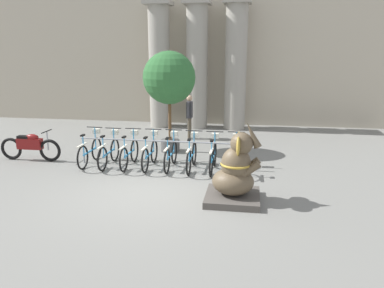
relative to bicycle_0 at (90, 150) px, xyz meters
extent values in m
plane|color=slate|center=(2.29, -1.86, -0.41)|extent=(60.00, 60.00, 0.00)
cube|color=#B2A893|center=(2.29, 6.74, 2.59)|extent=(20.00, 0.20, 6.00)
cylinder|color=gray|center=(0.70, 5.74, 2.09)|extent=(0.88, 0.88, 5.00)
cube|color=gray|center=(0.70, 5.74, 4.67)|extent=(1.10, 1.10, 0.16)
cylinder|color=gray|center=(2.29, 5.74, 2.09)|extent=(0.88, 0.88, 5.00)
cube|color=gray|center=(2.29, 5.74, 4.67)|extent=(1.10, 1.10, 0.16)
cylinder|color=gray|center=(3.89, 5.74, 2.09)|extent=(0.88, 0.88, 5.00)
cube|color=gray|center=(3.89, 5.74, 4.67)|extent=(1.10, 1.10, 0.16)
cylinder|color=gray|center=(-0.25, 0.09, -0.04)|extent=(0.05, 0.05, 0.75)
cylinder|color=gray|center=(4.44, 0.09, -0.04)|extent=(0.05, 0.05, 0.75)
cylinder|color=gray|center=(2.10, 0.09, 0.34)|extent=(4.79, 0.04, 0.04)
torus|color=black|center=(0.00, 0.45, -0.07)|extent=(0.05, 0.69, 0.69)
torus|color=black|center=(0.00, -0.52, -0.07)|extent=(0.05, 0.69, 0.69)
cube|color=#338CC6|center=(0.00, -0.03, -0.02)|extent=(0.04, 0.86, 0.04)
cube|color=silver|center=(0.00, -0.52, 0.29)|extent=(0.06, 0.57, 0.03)
cylinder|color=#338CC6|center=(0.00, -0.42, 0.23)|extent=(0.03, 0.03, 0.59)
cube|color=black|center=(0.00, -0.42, 0.55)|extent=(0.08, 0.18, 0.04)
cylinder|color=#338CC6|center=(0.00, 0.41, 0.27)|extent=(0.03, 0.03, 0.68)
cylinder|color=black|center=(0.00, 0.41, 0.61)|extent=(0.48, 0.03, 0.03)
cube|color=silver|center=(0.00, 0.51, 0.47)|extent=(0.20, 0.16, 0.14)
torus|color=black|center=(0.60, 0.40, -0.07)|extent=(0.05, 0.69, 0.69)
torus|color=black|center=(0.60, -0.57, -0.07)|extent=(0.05, 0.69, 0.69)
cube|color=#338CC6|center=(0.60, -0.08, -0.02)|extent=(0.04, 0.86, 0.04)
cube|color=silver|center=(0.60, -0.57, 0.29)|extent=(0.06, 0.57, 0.03)
cylinder|color=#338CC6|center=(0.60, -0.47, 0.23)|extent=(0.03, 0.03, 0.59)
cube|color=black|center=(0.60, -0.47, 0.55)|extent=(0.08, 0.18, 0.04)
cylinder|color=#338CC6|center=(0.60, 0.36, 0.27)|extent=(0.03, 0.03, 0.68)
cylinder|color=black|center=(0.60, 0.36, 0.61)|extent=(0.48, 0.03, 0.03)
cube|color=silver|center=(0.60, 0.46, 0.47)|extent=(0.20, 0.16, 0.14)
torus|color=black|center=(1.20, 0.43, -0.07)|extent=(0.05, 0.69, 0.69)
torus|color=black|center=(1.20, -0.54, -0.07)|extent=(0.05, 0.69, 0.69)
cube|color=#338CC6|center=(1.20, -0.05, -0.02)|extent=(0.04, 0.86, 0.04)
cube|color=silver|center=(1.20, -0.54, 0.29)|extent=(0.06, 0.57, 0.03)
cylinder|color=#338CC6|center=(1.20, -0.44, 0.23)|extent=(0.03, 0.03, 0.59)
cube|color=black|center=(1.20, -0.44, 0.55)|extent=(0.08, 0.18, 0.04)
cylinder|color=#338CC6|center=(1.20, 0.39, 0.27)|extent=(0.03, 0.03, 0.68)
cylinder|color=black|center=(1.20, 0.39, 0.61)|extent=(0.48, 0.03, 0.03)
cube|color=silver|center=(1.20, 0.49, 0.47)|extent=(0.20, 0.16, 0.14)
torus|color=black|center=(1.80, 0.44, -0.07)|extent=(0.05, 0.69, 0.69)
torus|color=black|center=(1.80, -0.53, -0.07)|extent=(0.05, 0.69, 0.69)
cube|color=#338CC6|center=(1.80, -0.04, -0.02)|extent=(0.04, 0.86, 0.04)
cube|color=silver|center=(1.80, -0.53, 0.29)|extent=(0.06, 0.57, 0.03)
cylinder|color=#338CC6|center=(1.80, -0.43, 0.23)|extent=(0.03, 0.03, 0.59)
cube|color=black|center=(1.80, -0.43, 0.55)|extent=(0.08, 0.18, 0.04)
cylinder|color=#338CC6|center=(1.80, 0.40, 0.27)|extent=(0.03, 0.03, 0.68)
cylinder|color=black|center=(1.80, 0.40, 0.61)|extent=(0.48, 0.03, 0.03)
cube|color=silver|center=(1.80, 0.50, 0.47)|extent=(0.20, 0.16, 0.14)
torus|color=black|center=(2.40, 0.45, -0.07)|extent=(0.05, 0.69, 0.69)
torus|color=black|center=(2.40, -0.51, -0.07)|extent=(0.05, 0.69, 0.69)
cube|color=#338CC6|center=(2.40, -0.03, -0.02)|extent=(0.04, 0.86, 0.04)
cube|color=silver|center=(2.40, -0.51, 0.29)|extent=(0.06, 0.57, 0.03)
cylinder|color=#338CC6|center=(2.40, -0.41, 0.23)|extent=(0.03, 0.03, 0.59)
cube|color=black|center=(2.40, -0.41, 0.55)|extent=(0.08, 0.18, 0.04)
cylinder|color=#338CC6|center=(2.40, 0.41, 0.27)|extent=(0.03, 0.03, 0.68)
cylinder|color=black|center=(2.40, 0.41, 0.61)|extent=(0.48, 0.03, 0.03)
cube|color=silver|center=(2.40, 0.51, 0.47)|extent=(0.20, 0.16, 0.14)
torus|color=black|center=(3.00, 0.42, -0.07)|extent=(0.05, 0.69, 0.69)
torus|color=black|center=(3.00, -0.55, -0.07)|extent=(0.05, 0.69, 0.69)
cube|color=#338CC6|center=(3.00, -0.07, -0.02)|extent=(0.04, 0.86, 0.04)
cube|color=silver|center=(3.00, -0.55, 0.29)|extent=(0.06, 0.57, 0.03)
cylinder|color=#338CC6|center=(3.00, -0.45, 0.23)|extent=(0.03, 0.03, 0.59)
cube|color=black|center=(3.00, -0.45, 0.55)|extent=(0.08, 0.18, 0.04)
cylinder|color=#338CC6|center=(3.00, 0.38, 0.27)|extent=(0.03, 0.03, 0.68)
cylinder|color=black|center=(3.00, 0.38, 0.61)|extent=(0.48, 0.03, 0.03)
cube|color=silver|center=(3.00, 0.48, 0.47)|extent=(0.20, 0.16, 0.14)
torus|color=black|center=(3.60, 0.39, -0.07)|extent=(0.05, 0.69, 0.69)
torus|color=black|center=(3.60, -0.57, -0.07)|extent=(0.05, 0.69, 0.69)
cube|color=#338CC6|center=(3.60, -0.09, -0.02)|extent=(0.04, 0.86, 0.04)
cube|color=silver|center=(3.60, -0.57, 0.29)|extent=(0.06, 0.57, 0.03)
cylinder|color=#338CC6|center=(3.60, -0.47, 0.23)|extent=(0.03, 0.03, 0.59)
cube|color=black|center=(3.60, -0.47, 0.55)|extent=(0.08, 0.18, 0.04)
cylinder|color=#338CC6|center=(3.60, 0.35, 0.27)|extent=(0.03, 0.03, 0.68)
cylinder|color=black|center=(3.60, 0.35, 0.61)|extent=(0.48, 0.03, 0.03)
cube|color=silver|center=(3.60, 0.45, 0.47)|extent=(0.20, 0.16, 0.14)
torus|color=black|center=(4.19, 0.43, -0.07)|extent=(0.05, 0.69, 0.69)
torus|color=black|center=(4.19, -0.53, -0.07)|extent=(0.05, 0.69, 0.69)
cube|color=#338CC6|center=(4.19, -0.05, -0.02)|extent=(0.04, 0.86, 0.04)
cube|color=silver|center=(4.19, -0.53, 0.29)|extent=(0.06, 0.57, 0.03)
cylinder|color=#338CC6|center=(4.19, -0.43, 0.23)|extent=(0.03, 0.03, 0.59)
cube|color=black|center=(4.19, -0.43, 0.55)|extent=(0.08, 0.18, 0.04)
cylinder|color=#338CC6|center=(4.19, 0.39, 0.27)|extent=(0.03, 0.03, 0.68)
cylinder|color=black|center=(4.19, 0.39, 0.61)|extent=(0.48, 0.03, 0.03)
cube|color=silver|center=(4.19, 0.49, 0.47)|extent=(0.20, 0.16, 0.14)
cube|color=#4C4742|center=(4.24, -2.09, -0.33)|extent=(1.19, 1.19, 0.15)
ellipsoid|color=brown|center=(4.24, -2.09, 0.04)|extent=(0.92, 0.81, 0.59)
ellipsoid|color=brown|center=(4.30, -2.09, 0.44)|extent=(0.65, 0.59, 0.76)
sphere|color=brown|center=(4.40, -2.09, 0.90)|extent=(0.49, 0.49, 0.49)
ellipsoid|color=#B79333|center=(4.34, -1.85, 0.90)|extent=(0.08, 0.35, 0.41)
ellipsoid|color=#B79333|center=(4.34, -2.34, 0.90)|extent=(0.08, 0.35, 0.41)
cone|color=brown|center=(4.62, -2.09, 1.11)|extent=(0.41, 0.17, 0.61)
cylinder|color=brown|center=(4.59, -1.96, 0.36)|extent=(0.48, 0.16, 0.43)
cylinder|color=brown|center=(4.59, -2.23, 0.36)|extent=(0.48, 0.16, 0.43)
torus|color=#B79333|center=(4.30, -2.09, 0.44)|extent=(0.68, 0.68, 0.05)
torus|color=black|center=(-1.30, 0.07, -0.07)|extent=(0.68, 0.09, 0.68)
torus|color=black|center=(-2.57, 0.07, -0.07)|extent=(0.68, 0.09, 0.68)
cube|color=maroon|center=(-1.93, 0.07, 0.11)|extent=(0.76, 0.22, 0.32)
ellipsoid|color=maroon|center=(-1.83, 0.07, 0.31)|extent=(0.40, 0.20, 0.20)
cube|color=black|center=(-2.11, 0.07, 0.31)|extent=(0.36, 0.18, 0.08)
cylinder|color=#99999E|center=(-1.35, 0.07, 0.21)|extent=(0.04, 0.04, 0.56)
cylinder|color=black|center=(-1.35, 0.07, 0.51)|extent=(0.03, 0.55, 0.03)
cylinder|color=brown|center=(2.33, 3.72, -0.01)|extent=(0.11, 0.11, 0.80)
cylinder|color=brown|center=(2.33, 3.55, -0.01)|extent=(0.11, 0.11, 0.80)
cube|color=#333338|center=(2.33, 3.63, 0.68)|extent=(0.20, 0.32, 0.60)
sphere|color=tan|center=(2.33, 3.63, 1.11)|extent=(0.22, 0.22, 0.22)
cylinder|color=#333338|center=(2.33, 3.83, 0.71)|extent=(0.07, 0.07, 0.54)
cylinder|color=#333338|center=(2.33, 3.43, 0.71)|extent=(0.07, 0.07, 0.54)
cylinder|color=#4C4C4C|center=(2.00, 1.75, -0.21)|extent=(0.61, 0.61, 0.39)
cylinder|color=brown|center=(2.00, 1.75, 0.65)|extent=(0.10, 0.10, 1.34)
sphere|color=#2D6633|center=(2.00, 1.75, 1.99)|extent=(1.66, 1.66, 1.66)
camera|label=1|loc=(4.57, -9.89, 2.85)|focal=35.00mm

